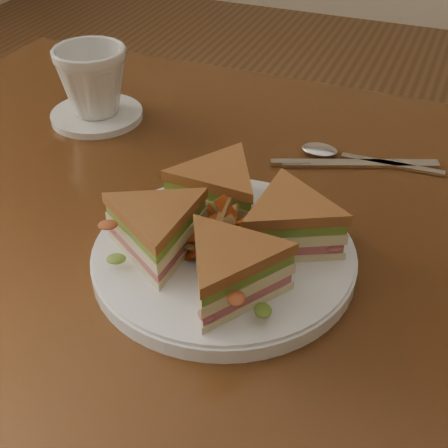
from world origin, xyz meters
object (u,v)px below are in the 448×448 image
sandwich_wedges (224,228)px  knife (349,164)px  plate (224,257)px  coffee_cup (92,81)px  table (272,297)px  saucer (97,115)px  spoon (337,154)px

sandwich_wedges → knife: sandwich_wedges is taller
plate → coffee_cup: coffee_cup is taller
table → saucer: saucer is taller
plate → spoon: 0.26m
table → saucer: (-0.33, 0.16, 0.10)m
sandwich_wedges → spoon: bearing=77.9°
table → sandwich_wedges: (-0.03, -0.07, 0.14)m
spoon → knife: size_ratio=0.90×
table → sandwich_wedges: size_ratio=4.31×
sandwich_wedges → plate: bearing=180.0°
plate → coffee_cup: size_ratio=2.64×
table → coffee_cup: (-0.33, 0.16, 0.16)m
coffee_cup → table: bearing=-11.5°
plate → spoon: (0.05, 0.25, -0.00)m
coffee_cup → plate: bearing=-23.7°
spoon → plate: bearing=-104.1°
table → sandwich_wedges: sandwich_wedges is taller
plate → saucer: 0.37m
table → knife: 0.20m
table → knife: knife is taller
spoon → sandwich_wedges: bearing=-104.1°
spoon → coffee_cup: size_ratio=1.80×
plate → sandwich_wedges: (0.00, 0.00, 0.04)m
saucer → knife: bearing=1.4°
table → saucer: 0.38m
spoon → coffee_cup: 0.35m
table → spoon: spoon is taller
plate → saucer: plate is taller
saucer → table: bearing=-25.9°
table → coffee_cup: 0.39m
plate → knife: plate is taller
sandwich_wedges → spoon: (0.05, 0.25, -0.04)m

